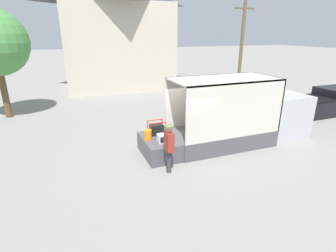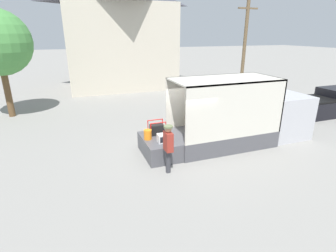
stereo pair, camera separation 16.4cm
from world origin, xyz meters
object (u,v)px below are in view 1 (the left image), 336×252
box_truck (251,122)px  worker_person (169,144)px  pickup_truck_black (329,102)px  microwave (164,138)px  utility_pole (242,46)px  orange_bucket (148,135)px  portable_generator (157,129)px

box_truck → worker_person: bearing=-162.3°
box_truck → pickup_truck_black: size_ratio=1.23×
worker_person → box_truck: bearing=17.7°
microwave → pickup_truck_black: (11.90, 2.35, -0.25)m
pickup_truck_black → utility_pole: 8.54m
orange_bucket → utility_pole: size_ratio=0.06×
orange_bucket → worker_person: 1.58m
microwave → box_truck: bearing=5.6°
box_truck → orange_bucket: size_ratio=16.45×
orange_bucket → utility_pole: 15.12m
portable_generator → worker_person: 1.95m
worker_person → orange_bucket: bearing=101.3°
box_truck → pickup_truck_black: box_truck is taller
portable_generator → pickup_truck_black: bearing=7.1°
pickup_truck_black → orange_bucket: bearing=-171.4°
microwave → worker_person: bearing=-100.4°
utility_pole → microwave: bearing=-136.4°
pickup_truck_black → utility_pole: bearing=98.5°
worker_person → utility_pole: size_ratio=0.25×
worker_person → pickup_truck_black: worker_person is taller
microwave → worker_person: 1.09m
portable_generator → utility_pole: 14.47m
portable_generator → worker_person: worker_person is taller
orange_bucket → worker_person: size_ratio=0.22×
pickup_truck_black → microwave: bearing=-168.8°
portable_generator → pickup_truck_black: (11.87, 1.47, -0.31)m
pickup_truck_black → worker_person: bearing=-164.3°
portable_generator → pickup_truck_black: size_ratio=0.13×
pickup_truck_black → box_truck: bearing=-165.6°
worker_person → pickup_truck_black: (12.09, 3.40, -0.45)m
pickup_truck_black → utility_pole: (-1.18, 7.87, 3.10)m
microwave → orange_bucket: size_ratio=1.19×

